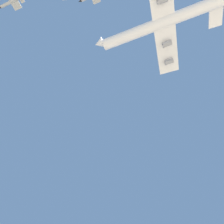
{
  "coord_description": "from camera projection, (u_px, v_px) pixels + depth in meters",
  "views": [
    {
      "loc": [
        16.05,
        83.74,
        2.44
      ],
      "look_at": [
        -7.45,
        44.36,
        59.44
      ],
      "focal_mm": 26.36,
      "sensor_mm": 36.0,
      "label": 1
    }
  ],
  "objects": [
    {
      "name": "carrier_jet",
      "position": [
        162.0,
        23.0,
        92.19
      ],
      "size": [
        59.01,
        63.18,
        19.19
      ],
      "rotation": [
        0.05,
        0.0,
        -0.84
      ],
      "color": "white"
    },
    {
      "name": "chase_jet_left_wing",
      "position": [
        11.0,
        2.0,
        84.46
      ],
      "size": [
        11.98,
        13.57,
        4.0
      ],
      "rotation": [
        0.0,
        0.0,
        -0.88
      ],
      "color": "#999EA3"
    }
  ]
}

